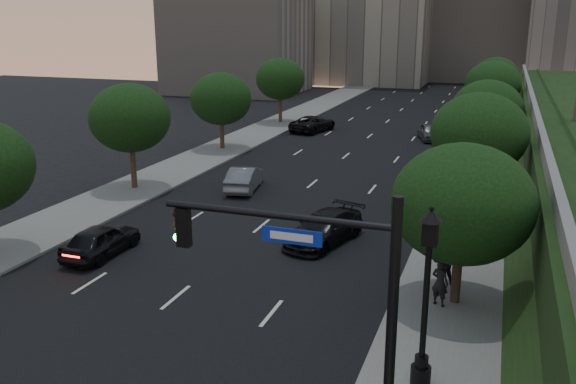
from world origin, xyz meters
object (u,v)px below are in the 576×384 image
at_px(sedan_near_left, 101,240).
at_px(pedestrian_b, 444,262).
at_px(pedestrian_a, 440,283).
at_px(pedestrian_c, 484,216).
at_px(sedan_mid_left, 245,178).
at_px(traffic_signal_mast, 342,334).
at_px(sedan_far_left, 313,124).
at_px(street_lamp, 425,306).
at_px(sedan_near_right, 324,228).
at_px(sedan_far_right, 430,132).

distance_m(sedan_near_left, pedestrian_b, 15.22).
height_order(pedestrian_a, pedestrian_c, pedestrian_a).
height_order(sedan_mid_left, pedestrian_b, pedestrian_b).
bearing_deg(traffic_signal_mast, sedan_far_left, 107.94).
height_order(traffic_signal_mast, street_lamp, traffic_signal_mast).
bearing_deg(pedestrian_b, traffic_signal_mast, 70.24).
height_order(traffic_signal_mast, sedan_near_right, traffic_signal_mast).
bearing_deg(pedestrian_b, sedan_near_left, -6.99).
xyz_separation_m(street_lamp, pedestrian_b, (-0.10, 7.44, -1.58)).
bearing_deg(traffic_signal_mast, pedestrian_a, 82.01).
bearing_deg(pedestrian_c, sedan_far_left, -61.79).
distance_m(street_lamp, sedan_near_left, 16.37).
height_order(sedan_near_left, pedestrian_c, pedestrian_c).
xyz_separation_m(sedan_far_left, sedan_far_right, (11.17, -0.75, -0.03)).
height_order(sedan_near_left, sedan_far_left, sedan_far_left).
relative_size(traffic_signal_mast, sedan_near_right, 1.36).
bearing_deg(pedestrian_b, sedan_far_left, -77.79).
bearing_deg(pedestrian_c, street_lamp, 79.87).
bearing_deg(traffic_signal_mast, sedan_near_left, 144.56).
distance_m(sedan_mid_left, pedestrian_b, 17.12).
relative_size(street_lamp, sedan_far_right, 1.30).
distance_m(sedan_near_right, pedestrian_b, 6.79).
relative_size(traffic_signal_mast, pedestrian_c, 4.02).
xyz_separation_m(street_lamp, sedan_near_left, (-15.21, 5.73, -1.89)).
height_order(pedestrian_a, pedestrian_b, pedestrian_b).
distance_m(traffic_signal_mast, pedestrian_a, 9.96).
xyz_separation_m(sedan_near_left, sedan_far_left, (-0.30, 33.81, 0.02)).
relative_size(sedan_near_right, pedestrian_a, 2.86).
bearing_deg(sedan_far_left, sedan_near_left, 104.02).
distance_m(street_lamp, pedestrian_a, 5.62).
bearing_deg(street_lamp, sedan_near_left, 159.37).
xyz_separation_m(sedan_near_left, sedan_mid_left, (1.77, 12.43, 0.02)).
xyz_separation_m(sedan_mid_left, pedestrian_b, (13.34, -10.72, 0.29)).
bearing_deg(sedan_near_right, traffic_signal_mast, -57.10).
distance_m(sedan_near_left, sedan_near_right, 10.43).
height_order(sedan_near_right, pedestrian_c, pedestrian_c).
bearing_deg(sedan_near_right, sedan_far_right, 101.95).
distance_m(traffic_signal_mast, sedan_near_right, 15.81).
height_order(street_lamp, sedan_near_right, street_lamp).
height_order(street_lamp, pedestrian_a, street_lamp).
bearing_deg(pedestrian_a, sedan_near_right, -20.06).
bearing_deg(street_lamp, sedan_near_right, 119.47).
xyz_separation_m(sedan_mid_left, sedan_near_right, (7.40, -7.46, -0.02)).
distance_m(sedan_far_left, sedan_far_right, 11.19).
bearing_deg(sedan_near_left, sedan_far_right, -107.84).
height_order(sedan_far_left, pedestrian_a, pedestrian_a).
relative_size(sedan_near_right, pedestrian_c, 2.96).
relative_size(sedan_near_left, sedan_mid_left, 0.95).
xyz_separation_m(sedan_far_right, pedestrian_a, (4.31, -33.39, 0.31)).
bearing_deg(pedestrian_b, street_lamp, 77.31).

